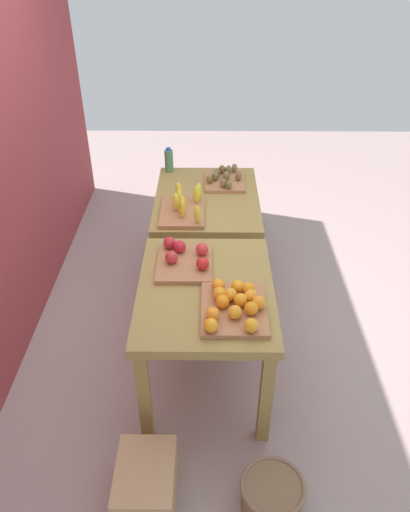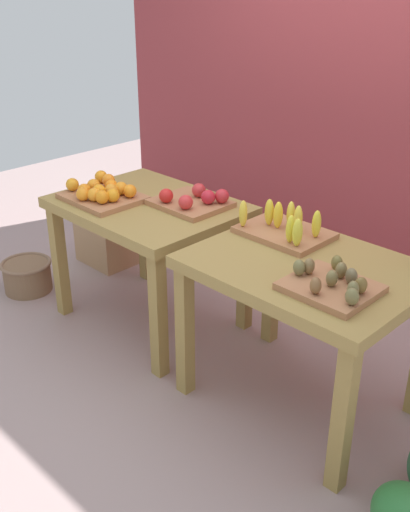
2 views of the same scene
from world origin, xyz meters
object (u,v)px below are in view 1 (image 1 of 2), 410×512
(kiwi_bin, at_px, (225,180))
(wicker_basket, at_px, (272,495))
(watermelon_pile, at_px, (231,213))
(cardboard_produce_box, at_px, (146,485))
(banana_crate, at_px, (184,208))
(apple_bin, at_px, (185,259))
(water_bottle, at_px, (169,161))
(orange_bin, at_px, (234,305))
(display_table_right, at_px, (207,209))
(display_table_left, at_px, (206,302))

(kiwi_bin, bearing_deg, wicker_basket, -174.67)
(watermelon_pile, relative_size, cardboard_produce_box, 1.75)
(banana_crate, distance_m, wicker_basket, 1.95)
(apple_bin, distance_m, banana_crate, 0.63)
(banana_crate, xyz_separation_m, kiwi_bin, (0.49, -0.31, -0.01))
(apple_bin, distance_m, water_bottle, 1.35)
(apple_bin, height_order, banana_crate, banana_crate)
(watermelon_pile, height_order, wicker_basket, watermelon_pile)
(orange_bin, xyz_separation_m, water_bottle, (1.78, 0.48, 0.05))
(orange_bin, distance_m, banana_crate, 1.12)
(watermelon_pile, height_order, cardboard_produce_box, cardboard_produce_box)
(orange_bin, xyz_separation_m, apple_bin, (0.45, 0.29, -0.01))
(apple_bin, xyz_separation_m, banana_crate, (0.62, 0.03, 0.01))
(display_table_right, bearing_deg, wicker_basket, -170.10)
(water_bottle, relative_size, cardboard_produce_box, 0.53)
(display_table_left, height_order, display_table_right, same)
(display_table_left, height_order, apple_bin, apple_bin)
(orange_bin, distance_m, water_bottle, 1.84)
(apple_bin, relative_size, watermelon_pile, 0.58)
(display_table_left, height_order, cardboard_produce_box, display_table_left)
(display_table_right, xyz_separation_m, wicker_basket, (-2.01, -0.35, -0.55))
(display_table_right, relative_size, apple_bin, 2.58)
(orange_bin, xyz_separation_m, kiwi_bin, (1.56, 0.02, -0.01))
(display_table_left, distance_m, display_table_right, 1.12)
(display_table_left, xyz_separation_m, water_bottle, (1.57, 0.32, 0.21))
(orange_bin, relative_size, cardboard_produce_box, 1.14)
(display_table_left, bearing_deg, cardboard_produce_box, 160.77)
(banana_crate, bearing_deg, wicker_basket, -163.51)
(apple_bin, bearing_deg, banana_crate, 3.01)
(orange_bin, height_order, cardboard_produce_box, orange_bin)
(display_table_right, xyz_separation_m, cardboard_produce_box, (-1.98, 0.30, -0.51))
(watermelon_pile, xyz_separation_m, wicker_basket, (-2.88, -0.11, -0.02))
(display_table_left, xyz_separation_m, banana_crate, (0.86, 0.17, 0.16))
(display_table_right, xyz_separation_m, banana_crate, (-0.26, 0.17, 0.16))
(display_table_left, bearing_deg, orange_bin, -143.47)
(water_bottle, bearing_deg, wicker_basket, -164.68)
(display_table_right, height_order, apple_bin, apple_bin)
(apple_bin, bearing_deg, display_table_left, -150.21)
(banana_crate, relative_size, kiwi_bin, 1.21)
(display_table_right, xyz_separation_m, apple_bin, (-0.89, 0.13, 0.15))
(display_table_left, distance_m, apple_bin, 0.31)
(display_table_left, bearing_deg, banana_crate, 10.94)
(apple_bin, bearing_deg, watermelon_pile, -11.81)
(orange_bin, bearing_deg, watermelon_pile, -2.00)
(banana_crate, bearing_deg, orange_bin, -163.16)
(wicker_basket, height_order, cardboard_produce_box, cardboard_produce_box)
(watermelon_pile, xyz_separation_m, cardboard_produce_box, (-2.85, 0.54, 0.02))
(banana_crate, bearing_deg, cardboard_produce_box, 175.52)
(apple_bin, bearing_deg, kiwi_bin, -13.83)
(display_table_right, height_order, watermelon_pile, display_table_right)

